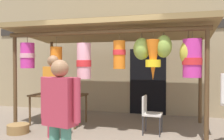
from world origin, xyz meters
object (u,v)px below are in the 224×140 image
at_px(wicker_basket_by_table, 18,129).
at_px(passerby_at_right, 60,113).
at_px(display_table, 59,97).
at_px(flower_heap_on_table, 60,91).
at_px(vendor_in_orange, 53,89).
at_px(folding_chair, 149,111).

bearing_deg(wicker_basket_by_table, passerby_at_right, -43.07).
bearing_deg(wicker_basket_by_table, display_table, 64.72).
distance_m(flower_heap_on_table, wicker_basket_by_table, 1.31).
xyz_separation_m(wicker_basket_by_table, passerby_at_right, (2.06, -1.93, 0.84)).
bearing_deg(display_table, vendor_in_orange, -67.03).
height_order(wicker_basket_by_table, passerby_at_right, passerby_at_right).
distance_m(flower_heap_on_table, passerby_at_right, 3.24).
relative_size(display_table, flower_heap_on_table, 1.73).
height_order(wicker_basket_by_table, vendor_in_orange, vendor_in_orange).
distance_m(folding_chair, wicker_basket_by_table, 2.94).
bearing_deg(passerby_at_right, vendor_in_orange, 121.66).
bearing_deg(flower_heap_on_table, wicker_basket_by_table, -120.09).
height_order(display_table, vendor_in_orange, vendor_in_orange).
height_order(vendor_in_orange, passerby_at_right, vendor_in_orange).
xyz_separation_m(flower_heap_on_table, passerby_at_right, (1.53, -2.86, 0.08)).
height_order(display_table, flower_heap_on_table, flower_heap_on_table).
height_order(display_table, folding_chair, folding_chair).
bearing_deg(flower_heap_on_table, display_table, 132.76).
relative_size(flower_heap_on_table, vendor_in_orange, 0.44).
relative_size(folding_chair, vendor_in_orange, 0.49).
height_order(flower_heap_on_table, folding_chair, flower_heap_on_table).
xyz_separation_m(flower_heap_on_table, vendor_in_orange, (0.40, -1.03, 0.17)).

